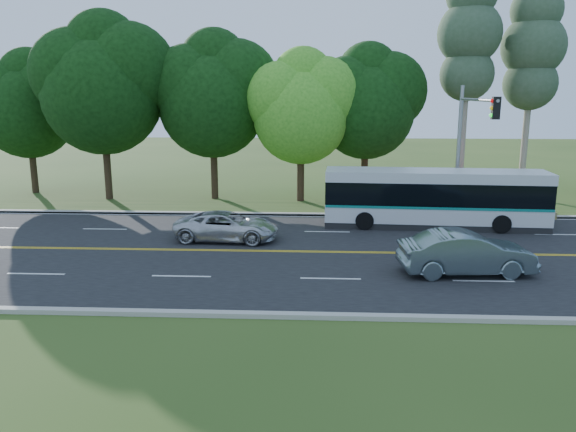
{
  "coord_description": "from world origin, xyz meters",
  "views": [
    {
      "loc": [
        -1.09,
        -23.01,
        6.69
      ],
      "look_at": [
        -2.33,
        2.0,
        1.12
      ],
      "focal_mm": 35.0,
      "sensor_mm": 36.0,
      "label": 1
    }
  ],
  "objects_px": {
    "traffic_signal": "(469,133)",
    "sedan": "(466,253)",
    "suv": "(227,226)",
    "transit_bus": "(434,199)"
  },
  "relations": [
    {
      "from": "traffic_signal",
      "to": "transit_bus",
      "type": "height_order",
      "value": "traffic_signal"
    },
    {
      "from": "transit_bus",
      "to": "suv",
      "type": "xyz_separation_m",
      "value": [
        -9.98,
        -3.17,
        -0.76
      ]
    },
    {
      "from": "traffic_signal",
      "to": "sedan",
      "type": "relative_size",
      "value": 1.43
    },
    {
      "from": "traffic_signal",
      "to": "transit_bus",
      "type": "distance_m",
      "value": 3.67
    },
    {
      "from": "traffic_signal",
      "to": "transit_bus",
      "type": "bearing_deg",
      "value": -162.31
    },
    {
      "from": "sedan",
      "to": "suv",
      "type": "distance_m",
      "value": 10.61
    },
    {
      "from": "traffic_signal",
      "to": "suv",
      "type": "relative_size",
      "value": 1.49
    },
    {
      "from": "transit_bus",
      "to": "traffic_signal",
      "type": "bearing_deg",
      "value": 21.02
    },
    {
      "from": "transit_bus",
      "to": "sedan",
      "type": "bearing_deg",
      "value": -89.12
    },
    {
      "from": "traffic_signal",
      "to": "sedan",
      "type": "bearing_deg",
      "value": -103.59
    }
  ]
}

